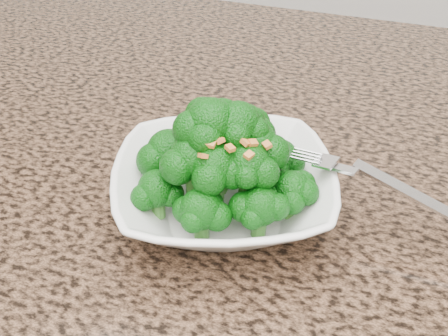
% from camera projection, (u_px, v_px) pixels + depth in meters
% --- Properties ---
extents(granite_counter, '(1.64, 1.04, 0.03)m').
position_uv_depth(granite_counter, '(176.00, 171.00, 0.63)').
color(granite_counter, brown).
rests_on(granite_counter, cabinet).
extents(bowl, '(0.27, 0.27, 0.05)m').
position_uv_depth(bowl, '(224.00, 189.00, 0.53)').
color(bowl, white).
rests_on(bowl, granite_counter).
extents(broccoli_pile, '(0.18, 0.18, 0.08)m').
position_uv_depth(broccoli_pile, '(224.00, 131.00, 0.50)').
color(broccoli_pile, '#09530A').
rests_on(broccoli_pile, bowl).
extents(garlic_topping, '(0.11, 0.11, 0.01)m').
position_uv_depth(garlic_topping, '(224.00, 89.00, 0.47)').
color(garlic_topping, orange).
rests_on(garlic_topping, broccoli_pile).
extents(fork, '(0.19, 0.07, 0.01)m').
position_uv_depth(fork, '(349.00, 170.00, 0.50)').
color(fork, silver).
rests_on(fork, bowl).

